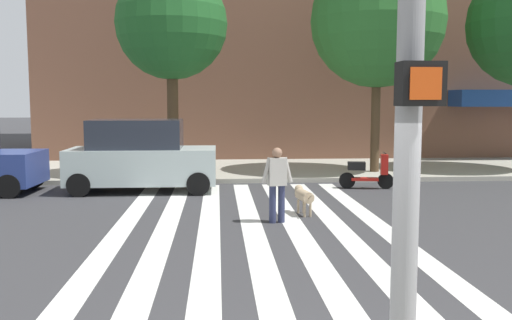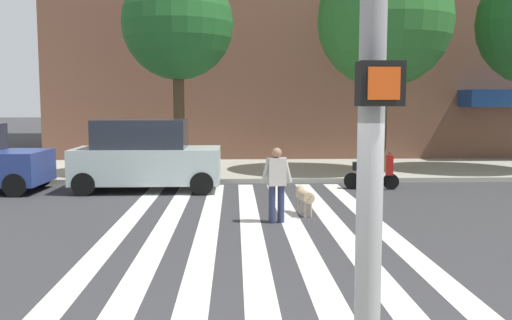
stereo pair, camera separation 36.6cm
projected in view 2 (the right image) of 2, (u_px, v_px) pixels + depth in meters
ground_plane at (275, 234)px, 11.18m from camera, size 160.00×160.00×0.00m
sidewalk_far at (256, 170)px, 20.97m from camera, size 80.00×6.00×0.15m
crosswalk_stripes at (252, 234)px, 11.16m from camera, size 5.85×13.13×0.01m
parked_car_behind_first at (146, 156)px, 16.42m from camera, size 4.25×1.94×2.10m
parked_scooter at (371, 173)px, 16.76m from camera, size 1.63×0.58×1.11m
street_tree_nearest at (178, 25)px, 18.58m from camera, size 3.70×3.70×6.89m
street_tree_middle at (385, 20)px, 19.15m from camera, size 4.64×4.64×7.58m
pedestrian_dog_walker at (277, 181)px, 12.09m from camera, size 0.71×0.30×1.64m
dog_on_leash at (304, 196)px, 12.99m from camera, size 0.37×1.06×0.65m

